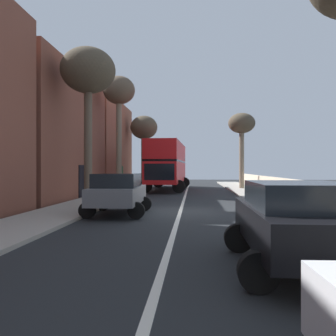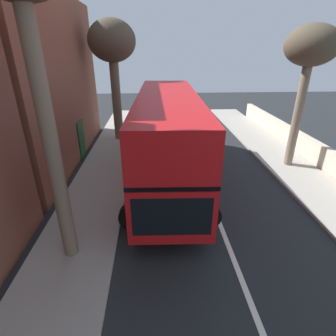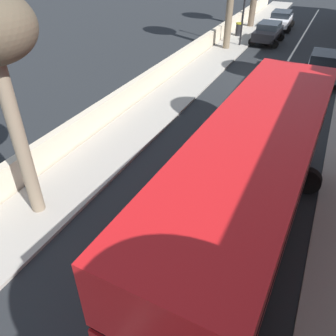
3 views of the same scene
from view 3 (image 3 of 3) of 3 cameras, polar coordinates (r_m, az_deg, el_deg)
The scene contains 9 objects.
ground_plane at distance 23.40m, azimuth 17.71°, elevation 13.78°, with size 84.00×84.00×0.00m, color black.
road_centre_line at distance 23.40m, azimuth 17.72°, elevation 13.79°, with size 0.16×54.00×0.01m, color silver.
sidewalk_right at distance 24.46m, azimuth 6.10°, elevation 16.22°, with size 2.60×60.00×0.12m, color #9E998E.
boundary_wall_right at distance 24.82m, azimuth 2.66°, elevation 18.01°, with size 0.36×54.00×1.24m, color beige.
double_decker_bus at distance 9.25m, azimuth 13.79°, elevation -2.43°, with size 3.81×10.57×4.06m.
parked_car_grey_left_0 at distance 24.31m, azimuth 24.70°, elevation 15.46°, with size 2.54×3.95×1.69m.
parked_car_white_right_1 at distance 37.41m, azimuth 18.43°, elevation 22.69°, with size 2.60×4.59×1.60m.
parked_car_black_right_2 at distance 31.80m, azimuth 16.48°, elevation 21.13°, with size 2.50×4.14×1.65m.
litter_bin_right at distance 33.43m, azimuth 11.79°, elevation 21.89°, with size 0.55×0.55×1.09m.
Camera 3 is at (-2.79, 21.89, 7.81)m, focal length 36.25 mm.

